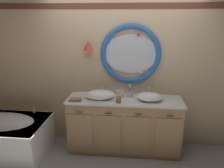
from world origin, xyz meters
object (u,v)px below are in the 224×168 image
object	(u,v)px
bathtub	(2,134)
sink_basin_left	(100,94)
toothbrush_holder_left	(118,99)
sink_basin_right	(150,97)
soap_dispenser	(122,94)
folded_hand_towel	(75,100)
toothbrush_holder_right	(130,93)

from	to	relation	value
bathtub	sink_basin_left	size ratio (longest dim) A/B	3.12
toothbrush_holder_left	sink_basin_right	bearing A→B (deg)	16.79
sink_basin_left	soap_dispenser	distance (m)	0.36
sink_basin_right	soap_dispenser	distance (m)	0.44
sink_basin_right	folded_hand_towel	xyz separation A→B (m)	(-1.15, -0.14, -0.04)
sink_basin_left	bathtub	bearing A→B (deg)	-168.10
sink_basin_left	toothbrush_holder_left	xyz separation A→B (m)	(0.31, -0.14, -0.01)
sink_basin_left	sink_basin_right	size ratio (longest dim) A/B	1.16
toothbrush_holder_right	bathtub	bearing A→B (deg)	-166.89
soap_dispenser	sink_basin_left	bearing A→B (deg)	-168.93
bathtub	sink_basin_right	bearing A→B (deg)	7.97
toothbrush_holder_right	soap_dispenser	world-z (taller)	toothbrush_holder_right
sink_basin_right	toothbrush_holder_left	size ratio (longest dim) A/B	1.91
toothbrush_holder_left	bathtub	bearing A→B (deg)	-174.38
soap_dispenser	folded_hand_towel	xyz separation A→B (m)	(-0.72, -0.21, -0.05)
toothbrush_holder_left	sink_basin_left	bearing A→B (deg)	154.75
toothbrush_holder_right	folded_hand_towel	bearing A→B (deg)	-161.17
folded_hand_towel	toothbrush_holder_left	bearing A→B (deg)	-0.19
sink_basin_right	soap_dispenser	size ratio (longest dim) A/B	2.47
bathtub	toothbrush_holder_left	world-z (taller)	toothbrush_holder_left
toothbrush_holder_left	toothbrush_holder_right	xyz separation A→B (m)	(0.16, 0.29, 0.00)
soap_dispenser	folded_hand_towel	size ratio (longest dim) A/B	0.86
toothbrush_holder_right	toothbrush_holder_left	bearing A→B (deg)	-119.34
sink_basin_left	folded_hand_towel	distance (m)	0.40
sink_basin_right	folded_hand_towel	distance (m)	1.16
toothbrush_holder_left	toothbrush_holder_right	world-z (taller)	toothbrush_holder_right
soap_dispenser	folded_hand_towel	world-z (taller)	soap_dispenser
soap_dispenser	folded_hand_towel	bearing A→B (deg)	-163.70
toothbrush_holder_left	soap_dispenser	distance (m)	0.22
bathtub	soap_dispenser	bearing A→B (deg)	11.74
sink_basin_left	toothbrush_holder_right	bearing A→B (deg)	17.04
folded_hand_towel	toothbrush_holder_right	bearing A→B (deg)	18.83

